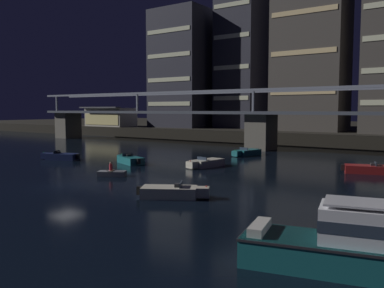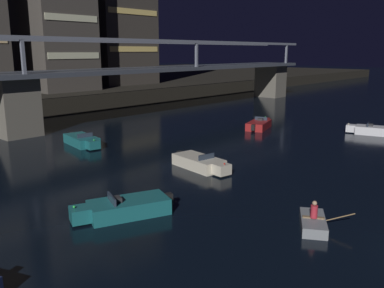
{
  "view_description": "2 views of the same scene",
  "coord_description": "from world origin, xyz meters",
  "px_view_note": "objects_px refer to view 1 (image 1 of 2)",
  "views": [
    {
      "loc": [
        27.57,
        -21.22,
        6.29
      ],
      "look_at": [
        2.87,
        14.06,
        2.63
      ],
      "focal_mm": 38.15,
      "sensor_mm": 36.0,
      "label": 1
    },
    {
      "loc": [
        -17.39,
        -1.94,
        8.03
      ],
      "look_at": [
        5.0,
        18.31,
        1.13
      ],
      "focal_mm": 38.13,
      "sensor_mm": 36.0,
      "label": 2
    }
  ],
  "objects_px": {
    "waterfront_pavilion": "(110,117)",
    "speedboat_near_right": "(247,153)",
    "tower_west_low": "(185,69)",
    "cabin_cruiser_near_left": "(355,246)",
    "speedboat_mid_left": "(61,156)",
    "speedboat_far_center": "(172,192)",
    "tower_west_tall": "(243,54)",
    "speedboat_mid_right": "(368,169)",
    "speedboat_far_left": "(130,160)",
    "dinghy_with_paddler": "(112,173)",
    "river_bridge": "(261,121)",
    "speedboat_near_center": "(206,163)",
    "tower_central": "(311,35)"
  },
  "relations": [
    {
      "from": "speedboat_mid_left",
      "to": "speedboat_mid_right",
      "type": "xyz_separation_m",
      "value": [
        33.98,
        10.42,
        0.0
      ]
    },
    {
      "from": "tower_west_low",
      "to": "speedboat_near_right",
      "type": "height_order",
      "value": "tower_west_low"
    },
    {
      "from": "river_bridge",
      "to": "waterfront_pavilion",
      "type": "height_order",
      "value": "river_bridge"
    },
    {
      "from": "cabin_cruiser_near_left",
      "to": "speedboat_far_center",
      "type": "distance_m",
      "value": 15.4
    },
    {
      "from": "river_bridge",
      "to": "tower_west_tall",
      "type": "relative_size",
      "value": 2.99
    },
    {
      "from": "tower_west_low",
      "to": "speedboat_near_center",
      "type": "distance_m",
      "value": 54.29
    },
    {
      "from": "tower_central",
      "to": "speedboat_mid_left",
      "type": "distance_m",
      "value": 52.56
    },
    {
      "from": "speedboat_far_center",
      "to": "speedboat_far_left",
      "type": "bearing_deg",
      "value": 142.45
    },
    {
      "from": "cabin_cruiser_near_left",
      "to": "dinghy_with_paddler",
      "type": "height_order",
      "value": "cabin_cruiser_near_left"
    },
    {
      "from": "speedboat_far_center",
      "to": "tower_central",
      "type": "bearing_deg",
      "value": 99.48
    },
    {
      "from": "waterfront_pavilion",
      "to": "speedboat_near_right",
      "type": "bearing_deg",
      "value": -23.19
    },
    {
      "from": "cabin_cruiser_near_left",
      "to": "speedboat_far_center",
      "type": "xyz_separation_m",
      "value": [
        -13.95,
        6.5,
        -0.64
      ]
    },
    {
      "from": "speedboat_near_center",
      "to": "speedboat_mid_right",
      "type": "distance_m",
      "value": 16.52
    },
    {
      "from": "speedboat_mid_left",
      "to": "speedboat_far_center",
      "type": "relative_size",
      "value": 1.05
    },
    {
      "from": "tower_west_tall",
      "to": "speedboat_far_left",
      "type": "xyz_separation_m",
      "value": [
        10.39,
        -47.29,
        -18.22
      ]
    },
    {
      "from": "tower_west_low",
      "to": "tower_central",
      "type": "relative_size",
      "value": 0.74
    },
    {
      "from": "waterfront_pavilion",
      "to": "speedboat_mid_left",
      "type": "height_order",
      "value": "waterfront_pavilion"
    },
    {
      "from": "tower_west_tall",
      "to": "speedboat_near_center",
      "type": "bearing_deg",
      "value": -66.66
    },
    {
      "from": "cabin_cruiser_near_left",
      "to": "speedboat_far_left",
      "type": "distance_m",
      "value": 34.73
    },
    {
      "from": "speedboat_near_center",
      "to": "tower_west_low",
      "type": "bearing_deg",
      "value": 128.49
    },
    {
      "from": "speedboat_far_center",
      "to": "tower_west_low",
      "type": "bearing_deg",
      "value": 125.2
    },
    {
      "from": "speedboat_mid_right",
      "to": "tower_west_low",
      "type": "bearing_deg",
      "value": 143.57
    },
    {
      "from": "speedboat_near_right",
      "to": "speedboat_mid_right",
      "type": "distance_m",
      "value": 18.5
    },
    {
      "from": "speedboat_far_left",
      "to": "cabin_cruiser_near_left",
      "type": "bearing_deg",
      "value": -32.01
    },
    {
      "from": "speedboat_far_center",
      "to": "river_bridge",
      "type": "bearing_deg",
      "value": 105.71
    },
    {
      "from": "river_bridge",
      "to": "speedboat_near_center",
      "type": "height_order",
      "value": "river_bridge"
    },
    {
      "from": "speedboat_mid_right",
      "to": "speedboat_near_center",
      "type": "bearing_deg",
      "value": -161.29
    },
    {
      "from": "speedboat_near_center",
      "to": "dinghy_with_paddler",
      "type": "xyz_separation_m",
      "value": [
        -3.9,
        -10.32,
        -0.14
      ]
    },
    {
      "from": "river_bridge",
      "to": "cabin_cruiser_near_left",
      "type": "xyz_separation_m",
      "value": [
        23.95,
        -42.04,
        -3.51
      ]
    },
    {
      "from": "speedboat_mid_left",
      "to": "speedboat_far_center",
      "type": "height_order",
      "value": "same"
    },
    {
      "from": "speedboat_near_right",
      "to": "speedboat_far_center",
      "type": "xyz_separation_m",
      "value": [
        8.07,
        -27.0,
        0.0
      ]
    },
    {
      "from": "tower_west_low",
      "to": "speedboat_far_center",
      "type": "relative_size",
      "value": 5.63
    },
    {
      "from": "speedboat_near_center",
      "to": "speedboat_near_right",
      "type": "bearing_deg",
      "value": 96.58
    },
    {
      "from": "tower_west_tall",
      "to": "speedboat_mid_right",
      "type": "height_order",
      "value": "tower_west_tall"
    },
    {
      "from": "river_bridge",
      "to": "cabin_cruiser_near_left",
      "type": "distance_m",
      "value": 48.51
    },
    {
      "from": "tower_central",
      "to": "speedboat_far_center",
      "type": "xyz_separation_m",
      "value": [
        9.25,
        -55.41,
        -20.12
      ]
    },
    {
      "from": "river_bridge",
      "to": "speedboat_far_left",
      "type": "height_order",
      "value": "river_bridge"
    },
    {
      "from": "waterfront_pavilion",
      "to": "speedboat_mid_left",
      "type": "bearing_deg",
      "value": -50.92
    },
    {
      "from": "tower_west_low",
      "to": "cabin_cruiser_near_left",
      "type": "relative_size",
      "value": 2.92
    },
    {
      "from": "speedboat_far_left",
      "to": "speedboat_mid_right",
      "type": "bearing_deg",
      "value": 18.04
    },
    {
      "from": "cabin_cruiser_near_left",
      "to": "speedboat_mid_left",
      "type": "distance_m",
      "value": 42.07
    },
    {
      "from": "waterfront_pavilion",
      "to": "cabin_cruiser_near_left",
      "type": "relative_size",
      "value": 1.32
    },
    {
      "from": "river_bridge",
      "to": "waterfront_pavilion",
      "type": "relative_size",
      "value": 8.0
    },
    {
      "from": "tower_central",
      "to": "speedboat_mid_left",
      "type": "bearing_deg",
      "value": -108.89
    },
    {
      "from": "speedboat_near_center",
      "to": "speedboat_far_center",
      "type": "bearing_deg",
      "value": -65.54
    },
    {
      "from": "cabin_cruiser_near_left",
      "to": "speedboat_far_center",
      "type": "height_order",
      "value": "cabin_cruiser_near_left"
    },
    {
      "from": "speedboat_mid_right",
      "to": "speedboat_far_center",
      "type": "height_order",
      "value": "same"
    },
    {
      "from": "tower_west_tall",
      "to": "waterfront_pavilion",
      "type": "distance_m",
      "value": 35.14
    },
    {
      "from": "tower_west_low",
      "to": "speedboat_mid_left",
      "type": "distance_m",
      "value": 50.39
    },
    {
      "from": "tower_west_tall",
      "to": "speedboat_mid_right",
      "type": "bearing_deg",
      "value": -48.4
    }
  ]
}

